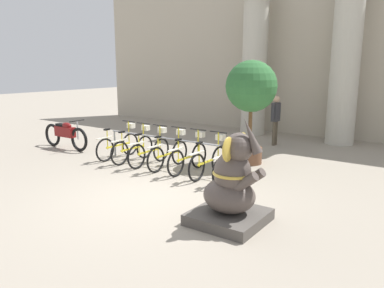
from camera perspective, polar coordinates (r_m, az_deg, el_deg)
name	(u,v)px	position (r m, az deg, el deg)	size (l,w,h in m)	color
ground_plane	(156,197)	(7.68, -5.54, -8.00)	(60.00, 60.00, 0.00)	gray
building_facade	(307,55)	(14.82, 17.09, 12.89)	(20.00, 0.20, 6.00)	#B2A893
column_left	(254,65)	(14.51, 9.49, 11.78)	(1.15, 1.15, 5.16)	#BCB7A8
column_right	(345,65)	(13.41, 22.30, 11.09)	(1.15, 1.15, 5.16)	#BCB7A8
bike_rack	(171,144)	(9.66, -3.17, -0.01)	(4.31, 0.05, 0.77)	gray
bicycle_0	(119,144)	(10.88, -11.07, -0.04)	(0.48, 1.63, 1.03)	black
bicycle_1	(134,147)	(10.42, -8.90, -0.49)	(0.48, 1.63, 1.03)	black
bicycle_2	(150,150)	(10.00, -6.38, -0.93)	(0.48, 1.63, 1.03)	black
bicycle_3	(169,153)	(9.63, -3.52, -1.38)	(0.48, 1.63, 1.03)	black
bicycle_4	(189,156)	(9.27, -0.50, -1.87)	(0.48, 1.63, 1.03)	black
bicycle_5	(209,160)	(8.92, 2.63, -2.45)	(0.48, 1.63, 1.03)	black
bicycle_6	(232,164)	(8.62, 6.14, -3.00)	(0.48, 1.63, 1.03)	black
elephant_statue	(232,188)	(6.26, 6.06, -6.71)	(1.16, 1.16, 1.82)	#4C4742
motorcycle	(65,134)	(12.53, -18.73, 1.46)	(2.10, 0.55, 0.96)	black
person_pedestrian	(276,116)	(12.63, 12.62, 4.21)	(0.22, 0.47, 1.64)	brown
potted_tree	(251,92)	(10.00, 9.01, 7.85)	(1.35, 1.35, 2.75)	brown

